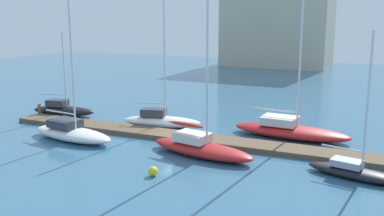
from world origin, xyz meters
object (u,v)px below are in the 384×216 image
sailboat_0 (63,109)px  sailboat_3 (200,146)px  sailboat_2 (161,120)px  sailboat_4 (289,129)px  mooring_buoy_yellow (153,171)px  sailboat_5 (355,171)px  harbor_building_distant (278,21)px  sailboat_1 (72,132)px

sailboat_0 → sailboat_3: sailboat_3 is taller
sailboat_2 → sailboat_4: size_ratio=0.82×
mooring_buoy_yellow → sailboat_2: bearing=116.2°
sailboat_5 → harbor_building_distant: size_ratio=0.46×
sailboat_1 → sailboat_5: sailboat_1 is taller
sailboat_0 → harbor_building_distant: size_ratio=0.42×
sailboat_3 → harbor_building_distant: harbor_building_distant is taller
sailboat_1 → sailboat_2: 7.44m
sailboat_5 → mooring_buoy_yellow: size_ratio=14.81×
sailboat_0 → harbor_building_distant: harbor_building_distant is taller
sailboat_2 → mooring_buoy_yellow: size_ratio=19.12×
sailboat_2 → sailboat_3: sailboat_3 is taller
sailboat_5 → sailboat_4: bearing=140.0°
sailboat_2 → sailboat_3: 8.21m
sailboat_1 → sailboat_2: sailboat_2 is taller
harbor_building_distant → mooring_buoy_yellow: bearing=-83.0°
sailboat_4 → sailboat_1: bearing=-150.1°
sailboat_2 → sailboat_4: sailboat_4 is taller
harbor_building_distant → sailboat_1: bearing=-92.2°
sailboat_2 → sailboat_4: (10.47, 1.25, -0.00)m
sailboat_0 → sailboat_3: bearing=-29.9°
sailboat_1 → sailboat_2: size_ratio=0.95×
sailboat_4 → mooring_buoy_yellow: (-5.45, -11.47, -0.35)m
sailboat_1 → harbor_building_distant: harbor_building_distant is taller
sailboat_4 → sailboat_5: 8.78m
mooring_buoy_yellow → harbor_building_distant: 59.69m
sailboat_3 → sailboat_1: bearing=-166.1°
sailboat_4 → mooring_buoy_yellow: sailboat_4 is taller
sailboat_3 → sailboat_0: bearing=172.0°
sailboat_2 → sailboat_4: 10.55m
sailboat_0 → sailboat_4: size_ratio=0.59×
mooring_buoy_yellow → sailboat_1: bearing=156.1°
sailboat_0 → sailboat_4: sailboat_4 is taller
sailboat_4 → sailboat_3: bearing=-119.8°
sailboat_3 → sailboat_5: bearing=10.0°
sailboat_4 → mooring_buoy_yellow: bearing=-112.1°
sailboat_4 → sailboat_5: (5.32, -6.98, -0.17)m
sailboat_1 → sailboat_3: bearing=10.7°
sailboat_5 → harbor_building_distant: bearing=121.0°
harbor_building_distant → sailboat_2: bearing=-87.5°
sailboat_0 → mooring_buoy_yellow: bearing=-44.7°
sailboat_0 → sailboat_5: size_ratio=0.92×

